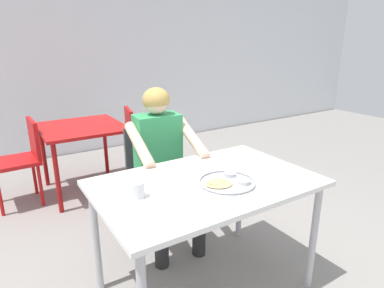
{
  "coord_description": "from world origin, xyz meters",
  "views": [
    {
      "loc": [
        -1.04,
        -1.43,
        1.53
      ],
      "look_at": [
        0.03,
        0.26,
        0.91
      ],
      "focal_mm": 30.43,
      "sensor_mm": 36.0,
      "label": 1
    }
  ],
  "objects_px": {
    "table_foreground": "(206,192)",
    "thali_tray": "(227,182)",
    "table_background_red": "(82,134)",
    "diner_foreground": "(162,154)",
    "chair_red_left": "(22,156)",
    "drinking_cup": "(137,189)",
    "chair_red_right": "(140,137)",
    "chair_foreground": "(152,172)"
  },
  "relations": [
    {
      "from": "table_foreground",
      "to": "thali_tray",
      "type": "height_order",
      "value": "thali_tray"
    },
    {
      "from": "table_foreground",
      "to": "table_background_red",
      "type": "xyz_separation_m",
      "value": [
        -0.24,
        1.9,
        -0.06
      ]
    },
    {
      "from": "thali_tray",
      "to": "diner_foreground",
      "type": "relative_size",
      "value": 0.27
    },
    {
      "from": "thali_tray",
      "to": "chair_red_left",
      "type": "relative_size",
      "value": 0.4
    },
    {
      "from": "table_foreground",
      "to": "chair_red_left",
      "type": "relative_size",
      "value": 1.54
    },
    {
      "from": "thali_tray",
      "to": "chair_red_left",
      "type": "distance_m",
      "value": 2.23
    },
    {
      "from": "drinking_cup",
      "to": "table_background_red",
      "type": "distance_m",
      "value": 1.91
    },
    {
      "from": "table_foreground",
      "to": "chair_red_right",
      "type": "distance_m",
      "value": 2.01
    },
    {
      "from": "thali_tray",
      "to": "chair_red_right",
      "type": "distance_m",
      "value": 2.1
    },
    {
      "from": "table_background_red",
      "to": "chair_red_left",
      "type": "xyz_separation_m",
      "value": [
        -0.57,
        0.03,
        -0.14
      ]
    },
    {
      "from": "thali_tray",
      "to": "chair_red_left",
      "type": "height_order",
      "value": "chair_red_left"
    },
    {
      "from": "chair_red_right",
      "to": "table_foreground",
      "type": "bearing_deg",
      "value": -102.23
    },
    {
      "from": "table_foreground",
      "to": "diner_foreground",
      "type": "distance_m",
      "value": 0.64
    },
    {
      "from": "chair_red_right",
      "to": "thali_tray",
      "type": "bearing_deg",
      "value": -99.56
    },
    {
      "from": "drinking_cup",
      "to": "chair_red_left",
      "type": "distance_m",
      "value": 1.98
    },
    {
      "from": "drinking_cup",
      "to": "chair_red_right",
      "type": "distance_m",
      "value": 2.14
    },
    {
      "from": "table_foreground",
      "to": "diner_foreground",
      "type": "xyz_separation_m",
      "value": [
        0.04,
        0.64,
        0.04
      ]
    },
    {
      "from": "diner_foreground",
      "to": "thali_tray",
      "type": "bearing_deg",
      "value": -86.92
    },
    {
      "from": "table_foreground",
      "to": "chair_red_right",
      "type": "relative_size",
      "value": 1.56
    },
    {
      "from": "diner_foreground",
      "to": "chair_foreground",
      "type": "bearing_deg",
      "value": 86.11
    },
    {
      "from": "drinking_cup",
      "to": "diner_foreground",
      "type": "xyz_separation_m",
      "value": [
        0.47,
        0.62,
        -0.08
      ]
    },
    {
      "from": "chair_foreground",
      "to": "table_background_red",
      "type": "relative_size",
      "value": 1.03
    },
    {
      "from": "thali_tray",
      "to": "chair_red_left",
      "type": "bearing_deg",
      "value": 113.61
    },
    {
      "from": "thali_tray",
      "to": "table_background_red",
      "type": "height_order",
      "value": "thali_tray"
    },
    {
      "from": "table_foreground",
      "to": "chair_foreground",
      "type": "distance_m",
      "value": 0.88
    },
    {
      "from": "drinking_cup",
      "to": "chair_red_left",
      "type": "xyz_separation_m",
      "value": [
        -0.38,
        1.92,
        -0.31
      ]
    },
    {
      "from": "table_foreground",
      "to": "diner_foreground",
      "type": "relative_size",
      "value": 1.05
    },
    {
      "from": "table_foreground",
      "to": "chair_red_right",
      "type": "height_order",
      "value": "chair_red_right"
    },
    {
      "from": "table_background_red",
      "to": "thali_tray",
      "type": "bearing_deg",
      "value": -80.99
    },
    {
      "from": "chair_foreground",
      "to": "thali_tray",
      "type": "bearing_deg",
      "value": -88.56
    },
    {
      "from": "table_background_red",
      "to": "chair_red_right",
      "type": "relative_size",
      "value": 1.03
    },
    {
      "from": "chair_foreground",
      "to": "table_background_red",
      "type": "height_order",
      "value": "chair_foreground"
    },
    {
      "from": "chair_foreground",
      "to": "table_background_red",
      "type": "xyz_separation_m",
      "value": [
        -0.29,
        1.04,
        0.13
      ]
    },
    {
      "from": "drinking_cup",
      "to": "chair_foreground",
      "type": "height_order",
      "value": "chair_foreground"
    },
    {
      "from": "diner_foreground",
      "to": "chair_red_right",
      "type": "relative_size",
      "value": 1.48
    },
    {
      "from": "diner_foreground",
      "to": "chair_red_right",
      "type": "bearing_deg",
      "value": 73.73
    },
    {
      "from": "chair_foreground",
      "to": "table_background_red",
      "type": "bearing_deg",
      "value": 105.7
    },
    {
      "from": "diner_foreground",
      "to": "table_background_red",
      "type": "distance_m",
      "value": 1.3
    },
    {
      "from": "drinking_cup",
      "to": "diner_foreground",
      "type": "bearing_deg",
      "value": 53.05
    },
    {
      "from": "table_background_red",
      "to": "drinking_cup",
      "type": "bearing_deg",
      "value": -95.73
    },
    {
      "from": "table_background_red",
      "to": "chair_red_left",
      "type": "bearing_deg",
      "value": 176.87
    },
    {
      "from": "thali_tray",
      "to": "table_background_red",
      "type": "bearing_deg",
      "value": 99.01
    }
  ]
}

